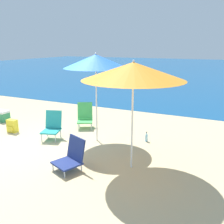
{
  "coord_description": "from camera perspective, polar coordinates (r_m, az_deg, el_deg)",
  "views": [
    {
      "loc": [
        4.39,
        -4.39,
        2.49
      ],
      "look_at": [
        2.04,
        0.63,
        1.0
      ],
      "focal_mm": 40.0,
      "sensor_mm": 36.0,
      "label": 1
    }
  ],
  "objects": [
    {
      "name": "beach_chair_navy",
      "position": [
        5.27,
        -9.25,
        -9.85
      ],
      "size": [
        0.68,
        0.7,
        0.66
      ],
      "rotation": [
        0.0,
        0.0,
        -0.39
      ],
      "color": "silver",
      "rests_on": "ground"
    },
    {
      "name": "beach_chair_green",
      "position": [
        7.81,
        -6.2,
        -0.85
      ],
      "size": [
        0.66,
        0.7,
        0.76
      ],
      "rotation": [
        0.0,
        0.0,
        0.49
      ],
      "color": "silver",
      "rests_on": "ground"
    },
    {
      "name": "beach_chair_teal",
      "position": [
        7.01,
        -13.49,
        -2.98
      ],
      "size": [
        0.59,
        0.67,
        0.75
      ],
      "rotation": [
        0.0,
        0.0,
        0.31
      ],
      "color": "silver",
      "rests_on": "ground"
    },
    {
      "name": "ground_plane",
      "position": [
        6.69,
        -18.6,
        -7.65
      ],
      "size": [
        60.0,
        60.0,
        0.0
      ],
      "primitive_type": "plane",
      "color": "#C6B284"
    },
    {
      "name": "water_bottle",
      "position": [
        6.75,
        7.88,
        -5.82
      ],
      "size": [
        0.07,
        0.07,
        0.26
      ],
      "color": "#8CCCEA",
      "rests_on": "ground"
    },
    {
      "name": "backpack_yellow",
      "position": [
        7.92,
        -21.85,
        -3.0
      ],
      "size": [
        0.31,
        0.2,
        0.38
      ],
      "color": "yellow",
      "rests_on": "ground"
    },
    {
      "name": "beach_umbrella_blue",
      "position": [
        6.35,
        -3.74,
        11.49
      ],
      "size": [
        1.63,
        1.63,
        2.31
      ],
      "color": "white",
      "rests_on": "ground"
    },
    {
      "name": "cooler_box",
      "position": [
        9.21,
        -23.86,
        -0.78
      ],
      "size": [
        0.45,
        0.33,
        0.37
      ],
      "color": "#338C59",
      "rests_on": "ground"
    },
    {
      "name": "beach_umbrella_orange",
      "position": [
        4.82,
        4.89,
        9.27
      ],
      "size": [
        2.01,
        2.01,
        2.22
      ],
      "color": "white",
      "rests_on": "ground"
    },
    {
      "name": "sea_water",
      "position": [
        29.34,
        16.6,
        9.57
      ],
      "size": [
        60.0,
        40.0,
        0.01
      ],
      "color": "navy",
      "rests_on": "ground"
    }
  ]
}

